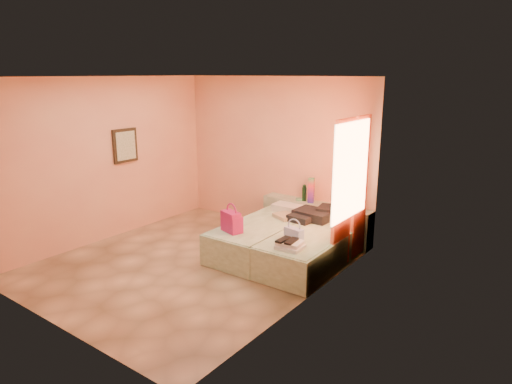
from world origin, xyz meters
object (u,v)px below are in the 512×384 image
headboard_ledge (316,221)px  magenta_handbag (232,221)px  bed_left (263,237)px  green_book (337,205)px  bed_right (312,249)px  water_bottle (304,193)px  blue_handbag (294,234)px  flower_vase (355,202)px  towel_stack (290,245)px

headboard_ledge → magenta_handbag: size_ratio=5.98×
bed_left → green_book: size_ratio=12.32×
headboard_ledge → magenta_handbag: 1.81m
bed_left → green_book: 1.41m
bed_right → water_bottle: (-0.77, 1.05, 0.54)m
bed_right → blue_handbag: size_ratio=6.95×
bed_left → magenta_handbag: bearing=-103.8°
headboard_ledge → bed_right: bearing=-63.4°
headboard_ledge → flower_vase: bearing=-3.9°
water_bottle → magenta_handbag: (-0.27, -1.69, -0.13)m
green_book → towel_stack: (0.20, -1.80, -0.11)m
flower_vase → towel_stack: flower_vase is taller
headboard_ledge → flower_vase: 0.88m
green_book → water_bottle: bearing=-170.7°
bed_left → blue_handbag: size_ratio=6.95×
flower_vase → bed_left: bearing=-137.5°
headboard_ledge → green_book: size_ratio=12.63×
green_book → bed_left: bearing=-118.7°
blue_handbag → bed_right: bearing=89.7°
bed_right → bed_left: bearing=-179.4°
flower_vase → towel_stack: size_ratio=0.83×
towel_stack → bed_right: bearing=94.4°
bed_left → flower_vase: flower_vase is taller
bed_right → flower_vase: flower_vase is taller
flower_vase → magenta_handbag: size_ratio=0.85×
bed_left → flower_vase: size_ratio=6.85×
bed_left → green_book: green_book is taller
magenta_handbag → water_bottle: bearing=98.0°
bed_left → towel_stack: towel_stack is taller
flower_vase → magenta_handbag: 2.08m
magenta_handbag → blue_handbag: magenta_handbag is taller
green_book → towel_stack: size_ratio=0.46×
green_book → towel_stack: 1.82m
headboard_ledge → towel_stack: headboard_ledge is taller
green_book → towel_stack: bearing=-78.4°
water_bottle → green_book: size_ratio=1.71×
bed_left → water_bottle: (0.13, 1.07, 0.54)m
towel_stack → bed_left: bearing=144.2°
magenta_handbag → towel_stack: bearing=13.6°
magenta_handbag → blue_handbag: (0.96, 0.24, -0.07)m
bed_right → blue_handbag: 0.54m
water_bottle → magenta_handbag: bearing=-99.2°
blue_handbag → flower_vase: bearing=88.7°
water_bottle → green_book: bearing=4.1°
bed_left → water_bottle: water_bottle is taller
green_book → flower_vase: bearing=-8.7°
blue_handbag → towel_stack: bearing=-56.0°
headboard_ledge → water_bottle: water_bottle is taller
water_bottle → magenta_handbag: 1.72m
headboard_ledge → bed_left: (-0.38, -1.08, -0.08)m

